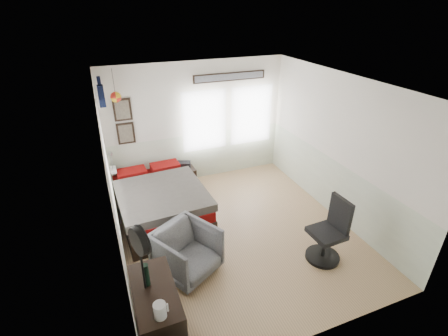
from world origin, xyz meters
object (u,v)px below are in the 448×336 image
Objects in this scene: dresser at (158,317)px; nightstand at (185,178)px; task_chair at (329,235)px; bed at (160,202)px; armchair at (187,252)px.

dresser is 3.78m from nightstand.
nightstand is at bearing 114.33° from task_chair.
bed is 2.60× the size of armchair.
armchair is at bearing -89.69° from bed.
task_chair is at bearing -65.44° from nightstand.
bed is at bearing 63.74° from armchair.
task_chair reaches higher than nightstand.
task_chair reaches higher than armchair.
dresser is 0.91× the size of task_chair.
task_chair reaches higher than bed.
armchair is at bearing 57.99° from dresser.
dresser is (-0.56, -2.62, 0.12)m from bed.
task_chair is at bearing -43.12° from armchair.
dresser reaches higher than nightstand.
nightstand is (0.65, 2.52, -0.16)m from armchair.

